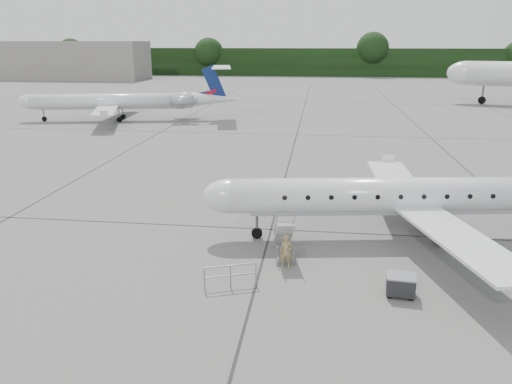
# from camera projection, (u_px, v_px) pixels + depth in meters

# --- Properties ---
(ground) EXTENTS (320.00, 320.00, 0.00)m
(ground) POSITION_uv_depth(u_px,v_px,m) (363.00, 252.00, 24.67)
(ground) COLOR slate
(ground) RESTS_ON ground
(treeline) EXTENTS (260.00, 4.00, 8.00)m
(treeline) POSITION_uv_depth(u_px,v_px,m) (330.00, 62.00, 146.91)
(treeline) COLOR black
(treeline) RESTS_ON ground
(terminal_building) EXTENTS (40.00, 14.00, 10.00)m
(terminal_building) POSITION_uv_depth(u_px,v_px,m) (72.00, 60.00, 136.10)
(terminal_building) COLOR slate
(terminal_building) RESTS_ON ground
(main_regional_jet) EXTENTS (27.79, 21.85, 6.50)m
(main_regional_jet) POSITION_uv_depth(u_px,v_px,m) (422.00, 178.00, 25.68)
(main_regional_jet) COLOR silver
(main_regional_jet) RESTS_ON ground
(airstair) EXTENTS (1.22, 2.61, 2.04)m
(airstair) POSITION_uv_depth(u_px,v_px,m) (284.00, 236.00, 24.04)
(airstair) COLOR silver
(airstair) RESTS_ON ground
(passenger) EXTENTS (0.59, 0.40, 1.59)m
(passenger) POSITION_uv_depth(u_px,v_px,m) (286.00, 252.00, 22.76)
(passenger) COLOR olive
(passenger) RESTS_ON ground
(safety_railing) EXTENTS (2.09, 0.83, 1.00)m
(safety_railing) POSITION_uv_depth(u_px,v_px,m) (231.00, 276.00, 21.02)
(safety_railing) COLOR gray
(safety_railing) RESTS_ON ground
(baggage_cart) EXTENTS (1.21, 1.01, 0.97)m
(baggage_cart) POSITION_uv_depth(u_px,v_px,m) (401.00, 285.00, 20.32)
(baggage_cart) COLOR black
(baggage_cart) RESTS_ON ground
(bg_regional_left) EXTENTS (29.80, 23.97, 6.97)m
(bg_regional_left) POSITION_uv_depth(u_px,v_px,m) (112.00, 94.00, 64.54)
(bg_regional_left) COLOR silver
(bg_regional_left) RESTS_ON ground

